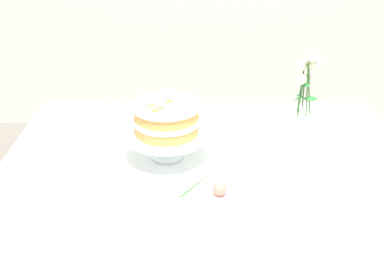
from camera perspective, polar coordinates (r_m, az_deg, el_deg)
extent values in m
cube|color=white|center=(1.68, 1.92, -4.21)|extent=(1.40, 1.00, 0.03)
cylinder|color=brown|center=(2.28, -13.86, -7.06)|extent=(0.06, 0.06, 0.71)
cylinder|color=brown|center=(2.31, 16.72, -7.04)|extent=(0.06, 0.06, 0.71)
cube|color=white|center=(1.68, -2.87, -3.49)|extent=(0.32, 0.32, 0.00)
cylinder|color=silver|center=(1.68, -2.88, -3.29)|extent=(0.11, 0.11, 0.01)
cylinder|color=silver|center=(1.66, -2.91, -2.01)|extent=(0.03, 0.03, 0.07)
cylinder|color=silver|center=(1.64, -2.94, -0.67)|extent=(0.29, 0.29, 0.01)
cylinder|color=tan|center=(1.63, -2.96, 0.09)|extent=(0.21, 0.21, 0.04)
cylinder|color=white|center=(1.62, -2.98, 0.93)|extent=(0.22, 0.22, 0.02)
cylinder|color=tan|center=(1.61, -3.00, 1.79)|extent=(0.21, 0.21, 0.04)
cylinder|color=white|center=(1.60, -3.02, 2.65)|extent=(0.22, 0.22, 0.02)
ellipsoid|color=pink|center=(1.59, -3.54, 2.93)|extent=(0.04, 0.03, 0.01)
ellipsoid|color=yellow|center=(1.57, -4.73, 2.62)|extent=(0.03, 0.03, 0.00)
ellipsoid|color=#E56B51|center=(1.56, -3.66, 2.45)|extent=(0.04, 0.03, 0.00)
ellipsoid|color=yellow|center=(1.53, -4.26, 2.08)|extent=(0.04, 0.04, 0.01)
ellipsoid|color=orange|center=(1.60, -2.74, 3.16)|extent=(0.03, 0.03, 0.01)
cylinder|color=silver|center=(1.80, 12.26, -0.69)|extent=(0.06, 0.06, 0.08)
cone|color=silver|center=(1.77, 12.47, 1.33)|extent=(0.09, 0.09, 0.06)
cylinder|color=#2D6028|center=(1.74, 13.43, 4.39)|extent=(0.03, 0.01, 0.18)
sphere|color=beige|center=(1.71, 14.09, 7.20)|extent=(0.04, 0.04, 0.04)
ellipsoid|color=#236B2D|center=(1.75, 13.59, 3.34)|extent=(0.04, 0.02, 0.01)
cylinder|color=#2D6028|center=(1.76, 12.78, 3.76)|extent=(0.01, 0.03, 0.12)
sphere|color=#E9ECC1|center=(1.75, 13.02, 5.75)|extent=(0.04, 0.04, 0.04)
cylinder|color=#2D6028|center=(1.74, 12.50, 4.39)|extent=(0.01, 0.01, 0.17)
sphere|color=#E6EFC7|center=(1.71, 12.62, 7.16)|extent=(0.04, 0.04, 0.04)
ellipsoid|color=#236B2D|center=(1.74, 12.58, 3.55)|extent=(0.04, 0.04, 0.02)
cylinder|color=#2D6028|center=(1.73, 12.49, 3.53)|extent=(0.01, 0.02, 0.13)
sphere|color=#F1E3C3|center=(1.70, 12.58, 5.53)|extent=(0.04, 0.04, 0.04)
ellipsoid|color=#236B2D|center=(1.73, 12.21, 3.44)|extent=(0.04, 0.04, 0.02)
cylinder|color=#2D6028|center=(1.72, 13.23, 4.75)|extent=(0.02, 0.02, 0.22)
sphere|color=#F1ECC2|center=(1.68, 13.82, 8.07)|extent=(0.04, 0.04, 0.04)
ellipsoid|color=#236B2D|center=(1.71, 12.93, 4.96)|extent=(0.04, 0.05, 0.01)
cylinder|color=white|center=(1.47, 13.87, -9.10)|extent=(0.11, 0.11, 0.01)
cylinder|color=white|center=(1.45, 13.99, -8.23)|extent=(0.08, 0.08, 0.05)
torus|color=white|center=(1.46, 15.91, -8.08)|extent=(0.03, 0.01, 0.03)
cylinder|color=#2D6028|center=(1.53, 0.42, -6.63)|extent=(0.09, 0.13, 0.01)
sphere|color=#ED7260|center=(1.48, 3.25, -7.06)|extent=(0.04, 0.04, 0.04)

